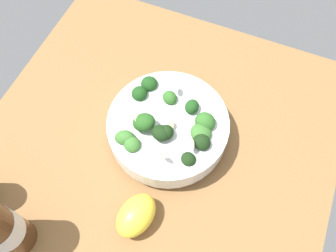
% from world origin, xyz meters
% --- Properties ---
extents(ground_plane, '(0.64, 0.64, 0.04)m').
position_xyz_m(ground_plane, '(0.00, 0.00, -0.02)').
color(ground_plane, brown).
extents(bowl_of_broccoli, '(0.21, 0.21, 0.10)m').
position_xyz_m(bowl_of_broccoli, '(0.02, -0.01, 0.04)').
color(bowl_of_broccoli, white).
rests_on(bowl_of_broccoli, ground_plane).
extents(lemon_wedge, '(0.09, 0.07, 0.05)m').
position_xyz_m(lemon_wedge, '(-0.13, -0.03, 0.03)').
color(lemon_wedge, yellow).
rests_on(lemon_wedge, ground_plane).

